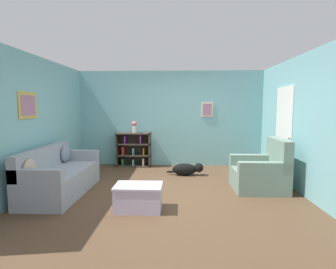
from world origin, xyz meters
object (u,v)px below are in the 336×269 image
(coffee_table, at_px, (138,196))
(dog, at_px, (187,169))
(couch, at_px, (59,177))
(vase, at_px, (134,126))
(recliner_chair, at_px, (262,172))
(bookshelf, at_px, (134,150))

(coffee_table, xyz_separation_m, dog, (0.84, 2.13, -0.07))
(couch, distance_m, coffee_table, 1.76)
(dog, bearing_deg, vase, 146.95)
(coffee_table, bearing_deg, dog, 68.57)
(couch, distance_m, recliner_chair, 3.89)
(couch, bearing_deg, coffee_table, -24.42)
(coffee_table, bearing_deg, bookshelf, 100.96)
(recliner_chair, distance_m, coffee_table, 2.53)
(couch, distance_m, bookshelf, 2.55)
(recliner_chair, bearing_deg, bookshelf, 145.80)
(couch, relative_size, bookshelf, 2.07)
(couch, height_order, recliner_chair, recliner_chair)
(bookshelf, height_order, coffee_table, bookshelf)
(couch, xyz_separation_m, recliner_chair, (3.87, 0.40, 0.02))
(coffee_table, bearing_deg, vase, 100.45)
(bookshelf, bearing_deg, dog, -33.11)
(coffee_table, height_order, vase, vase)
(bookshelf, distance_m, dog, 1.74)
(recliner_chair, distance_m, vase, 3.51)
(couch, height_order, bookshelf, bookshelf)
(bookshelf, bearing_deg, couch, -113.23)
(couch, xyz_separation_m, vase, (1.04, 2.32, 0.78))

